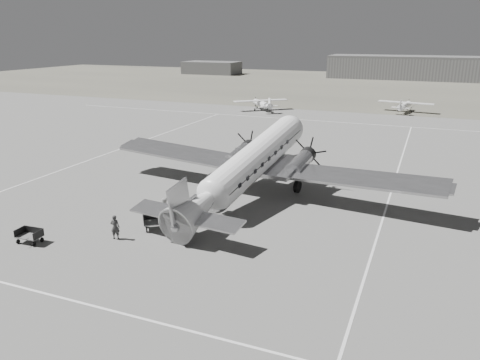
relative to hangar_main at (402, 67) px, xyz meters
name	(u,v)px	position (x,y,z in m)	size (l,w,h in m)	color
ground	(212,209)	(-5.00, -120.00, -3.30)	(260.00, 260.00, 0.00)	slate
taxi_line_near	(87,304)	(-5.00, -134.00, -3.29)	(60.00, 0.15, 0.01)	silver
taxi_line_right	(378,234)	(7.00, -120.00, -3.29)	(0.15, 80.00, 0.01)	silver
taxi_line_left	(101,156)	(-23.00, -110.00, -3.29)	(0.15, 60.00, 0.01)	silver
taxi_line_horizon	(327,121)	(-5.00, -80.00, -3.29)	(90.00, 0.15, 0.01)	silver
grass_infield	(373,86)	(-5.00, -25.00, -3.30)	(260.00, 90.00, 0.01)	#5D5B4E
hangar_main	(402,67)	(0.00, 0.00, 0.00)	(42.00, 14.00, 6.60)	slate
shed_secondary	(212,68)	(-60.00, -5.00, -1.30)	(18.00, 10.00, 4.00)	#515151
dc3_airliner	(250,166)	(-3.17, -117.03, -0.55)	(28.87, 20.04, 5.50)	#B1B1B4
light_plane_left	(262,105)	(-17.70, -73.61, -2.30)	(9.61, 7.80, 1.99)	silver
light_plane_right	(405,107)	(5.17, -66.28, -2.35)	(9.11, 7.39, 1.89)	silver
baggage_cart_near	(157,221)	(-6.85, -124.77, -2.78)	(1.83, 1.29, 1.03)	#515151
baggage_cart_far	(29,236)	(-13.00, -129.67, -2.85)	(1.58, 1.12, 0.89)	#515151
ground_crew	(115,227)	(-8.38, -127.16, -2.50)	(0.59, 0.39, 1.61)	#292929
ramp_agent	(166,211)	(-6.73, -123.75, -2.37)	(0.91, 0.71, 1.87)	#B8B8B6
passenger	(183,204)	(-6.48, -121.74, -2.52)	(0.77, 0.50, 1.57)	#B5B5B3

